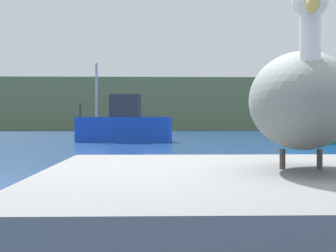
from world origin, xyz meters
TOP-DOWN VIEW (x-y plane):
  - hillside_backdrop at (0.00, 67.86)m, footprint 140.00×16.02m
  - pier_dock at (0.30, -0.35)m, footprint 2.60×2.68m
  - pelican at (0.30, -0.36)m, footprint 0.74×1.43m
  - fishing_boat_green at (12.14, 36.82)m, footprint 5.04×3.45m
  - fishing_boat_blue at (-1.70, 24.71)m, footprint 4.78×2.08m

SIDE VIEW (x-z plane):
  - pier_dock at x=0.30m, z-range 0.00..0.78m
  - fishing_boat_blue at x=-1.70m, z-range -1.12..2.77m
  - fishing_boat_green at x=12.14m, z-range -1.41..3.41m
  - pelican at x=0.30m, z-range 0.71..1.56m
  - hillside_backdrop at x=0.00m, z-range 0.00..5.96m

